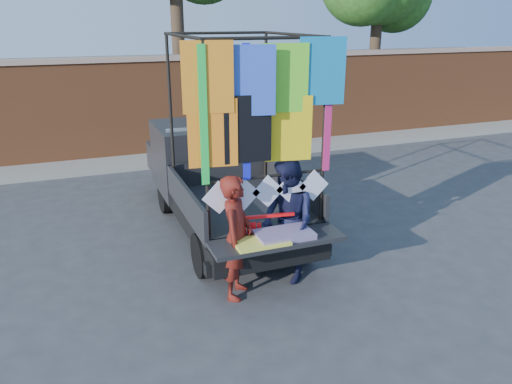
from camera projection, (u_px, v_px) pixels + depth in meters
name	position (u px, v px, depth m)	size (l,w,h in m)	color
ground	(243.00, 270.00, 7.39)	(90.00, 90.00, 0.00)	#38383A
brick_wall	(154.00, 106.00, 13.12)	(30.00, 0.45, 2.61)	#9B532D
curb	(162.00, 159.00, 12.92)	(30.00, 1.20, 0.12)	gray
pickup_truck	(213.00, 174.00, 9.08)	(2.11, 5.30, 3.34)	black
woman	(236.00, 237.00, 6.49)	(0.61, 0.40, 1.68)	maroon
man	(287.00, 221.00, 6.90)	(0.85, 0.66, 1.75)	#161938
streamer_bundle	(256.00, 230.00, 6.65)	(0.87, 0.18, 0.60)	#F90D0E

